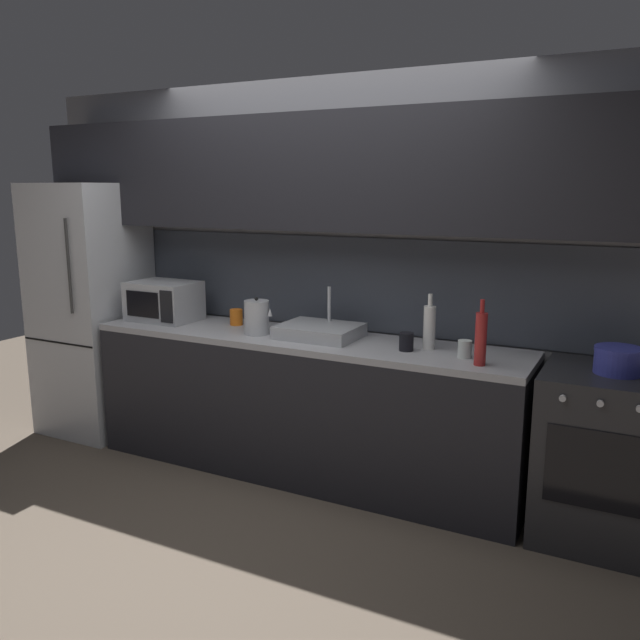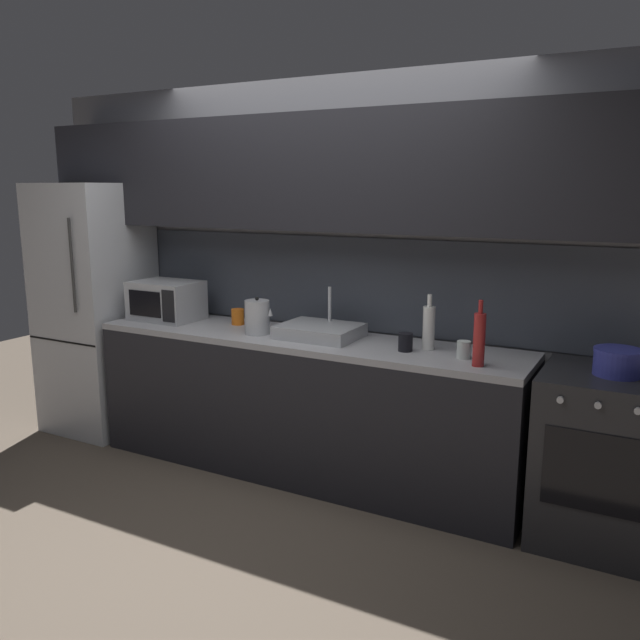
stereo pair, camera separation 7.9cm
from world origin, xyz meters
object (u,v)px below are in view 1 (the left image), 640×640
object	(u,v)px
kettle	(257,317)
refrigerator	(92,309)
wine_bottle_white	(429,326)
microwave	(164,301)
oven_range	(599,456)
mug_dark	(406,342)
mug_clear	(465,349)
cooking_pot	(618,360)
wine_bottle_red	(481,338)
mug_orange	(236,317)

from	to	relation	value
kettle	refrigerator	bearing A→B (deg)	177.45
refrigerator	wine_bottle_white	bearing A→B (deg)	1.36
kettle	microwave	bearing A→B (deg)	174.07
oven_range	kettle	bearing A→B (deg)	-178.16
mug_dark	mug_clear	bearing A→B (deg)	-0.46
refrigerator	kettle	world-z (taller)	refrigerator
mug_clear	cooking_pot	distance (m)	0.76
oven_range	wine_bottle_red	bearing A→B (deg)	-165.46
wine_bottle_white	mug_dark	bearing A→B (deg)	-134.06
oven_range	microwave	bearing A→B (deg)	179.61
microwave	cooking_pot	xyz separation A→B (m)	(2.90, -0.02, -0.07)
refrigerator	kettle	size ratio (longest dim) A/B	7.71
microwave	cooking_pot	distance (m)	2.90
microwave	wine_bottle_red	distance (m)	2.26
wine_bottle_red	mug_dark	bearing A→B (deg)	165.47
refrigerator	microwave	xyz separation A→B (m)	(0.68, 0.02, 0.11)
wine_bottle_red	refrigerator	bearing A→B (deg)	176.93
mug_dark	refrigerator	bearing A→B (deg)	179.04
mug_orange	mug_dark	bearing A→B (deg)	-6.85
mug_dark	cooking_pot	xyz separation A→B (m)	(1.10, 0.04, 0.01)
refrigerator	wine_bottle_white	xyz separation A→B (m)	(2.59, 0.06, 0.11)
refrigerator	wine_bottle_white	size ratio (longest dim) A/B	5.76
oven_range	cooking_pot	bearing A→B (deg)	1.65
microwave	mug_dark	xyz separation A→B (m)	(1.81, -0.06, -0.08)
wine_bottle_white	cooking_pot	xyz separation A→B (m)	(1.00, -0.06, -0.06)
cooking_pot	refrigerator	bearing A→B (deg)	-180.00
wine_bottle_red	mug_clear	distance (m)	0.18
mug_dark	kettle	bearing A→B (deg)	-178.55
mug_orange	mug_clear	bearing A→B (deg)	-5.51
refrigerator	mug_clear	world-z (taller)	refrigerator
refrigerator	cooking_pot	world-z (taller)	refrigerator
refrigerator	mug_dark	xyz separation A→B (m)	(2.49, -0.04, 0.03)
mug_clear	wine_bottle_red	bearing A→B (deg)	-45.82
wine_bottle_white	mug_dark	world-z (taller)	wine_bottle_white
wine_bottle_white	mug_orange	world-z (taller)	wine_bottle_white
mug_dark	wine_bottle_red	bearing A→B (deg)	-14.53
mug_orange	mug_dark	distance (m)	1.27
refrigerator	mug_orange	xyz separation A→B (m)	(1.22, 0.11, 0.03)
kettle	mug_clear	xyz separation A→B (m)	(1.32, 0.02, -0.06)
wine_bottle_white	cooking_pot	world-z (taller)	wine_bottle_white
refrigerator	mug_dark	size ratio (longest dim) A/B	17.59
cooking_pot	kettle	bearing A→B (deg)	-178.16
wine_bottle_red	mug_clear	world-z (taller)	wine_bottle_red
microwave	refrigerator	bearing A→B (deg)	-178.45
oven_range	mug_orange	xyz separation A→B (m)	(-2.31, 0.11, 0.50)
mug_clear	mug_dark	xyz separation A→B (m)	(-0.34, 0.00, 0.00)
mug_orange	refrigerator	bearing A→B (deg)	-174.85
mug_clear	oven_range	bearing A→B (deg)	3.47
mug_dark	cooking_pot	bearing A→B (deg)	2.19
microwave	kettle	xyz separation A→B (m)	(0.82, -0.09, -0.03)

